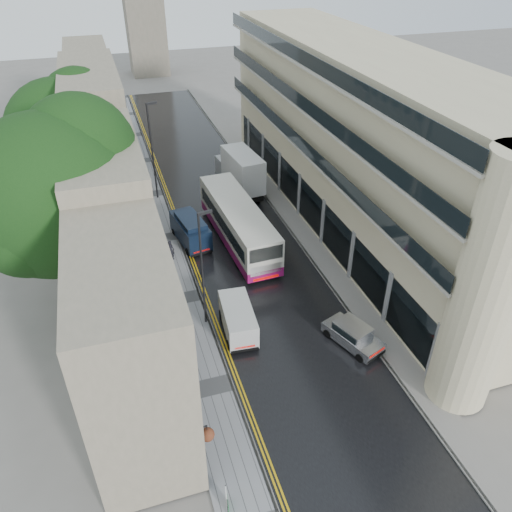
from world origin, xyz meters
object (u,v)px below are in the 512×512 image
lamp_post_near (202,271)px  lamp_post_far (152,153)px  cream_bus (237,248)px  pedestrian (170,250)px  tree_near (58,221)px  silver_hatchback (361,352)px  estate_sign (227,500)px  white_van (229,337)px  tree_far (66,152)px  white_lorry (237,180)px  navy_van (187,242)px

lamp_post_near → lamp_post_far: 18.56m
cream_bus → pedestrian: size_ratio=7.35×
lamp_post_near → tree_near: bearing=143.8°
silver_hatchback → estate_sign: 11.63m
lamp_post_near → cream_bus: bearing=45.3°
white_van → estate_sign: white_van is taller
tree_near → lamp_post_far: tree_near is taller
lamp_post_near → estate_sign: lamp_post_near is taller
tree_far → estate_sign: (5.57, -29.03, -5.56)m
tree_near → pedestrian: 9.98m
pedestrian → lamp_post_near: size_ratio=0.21×
white_lorry → silver_hatchback: white_lorry is taller
tree_far → pedestrian: bearing=-53.6°
white_van → pedestrian: (-1.78, 10.60, -0.02)m
pedestrian → navy_van: bearing=-147.5°
navy_van → lamp_post_near: 8.71m
tree_far → navy_van: (7.90, -8.46, -5.00)m
white_lorry → estate_sign: white_lorry is taller
tree_near → lamp_post_far: (7.33, 14.89, -2.41)m
estate_sign → white_van: bearing=82.8°
white_van → pedestrian: 10.75m
tree_far → white_van: 21.76m
white_van → navy_van: (-0.38, 10.97, 0.26)m
silver_hatchback → estate_sign: silver_hatchback is taller
navy_van → lamp_post_far: size_ratio=0.54×
cream_bus → pedestrian: cream_bus is taller
white_van → pedestrian: white_van is taller
cream_bus → white_van: 8.71m
white_lorry → estate_sign: (-8.48, -28.35, -1.37)m
cream_bus → estate_sign: bearing=-110.2°
silver_hatchback → white_van: (-7.08, 3.34, 0.23)m
tree_far → cream_bus: bearing=-45.3°
white_lorry → tree_far: bearing=171.3°
silver_hatchback → estate_sign: size_ratio=3.46×
pedestrian → tree_near: bearing=49.1°
tree_near → white_van: 12.28m
tree_near → estate_sign: tree_near is taller
silver_hatchback → lamp_post_far: (-8.33, 24.66, 3.80)m
cream_bus → lamp_post_near: lamp_post_near is taller
pedestrian → estate_sign: bearing=104.9°
lamp_post_far → cream_bus: bearing=-89.4°
navy_van → lamp_post_near: (-0.46, -8.20, 2.88)m
navy_van → white_lorry: bearing=42.6°
lamp_post_far → estate_sign: (-1.46, -30.92, -3.86)m
lamp_post_far → tree_far: bearing=178.5°
estate_sign → tree_far: bearing=109.4°
lamp_post_near → white_van: bearing=-84.0°
navy_van → lamp_post_near: bearing=-102.3°
navy_van → lamp_post_far: bearing=85.7°
silver_hatchback → lamp_post_near: lamp_post_near is taller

